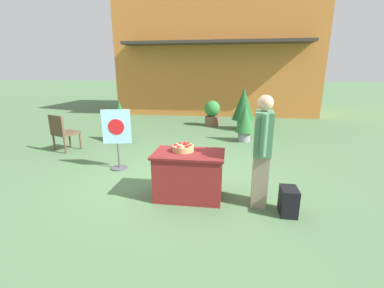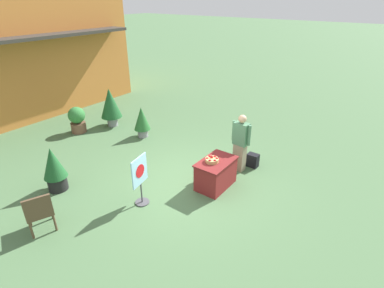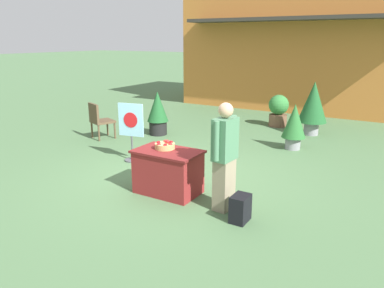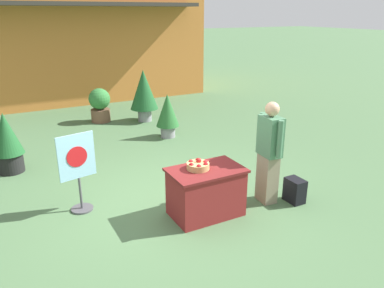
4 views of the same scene
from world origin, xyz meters
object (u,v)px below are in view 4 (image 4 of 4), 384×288
Objects in this scene: potted_plant_far_right at (100,104)px; potted_plant_far_left at (7,141)px; potted_plant_near_right at (144,91)px; display_table at (206,192)px; apple_basket at (198,165)px; poster_board at (78,169)px; backpack at (295,190)px; person_visitor at (269,152)px; potted_plant_near_left at (168,113)px.

potted_plant_far_right is 3.85m from potted_plant_far_left.
display_table is at bearing -101.59° from potted_plant_near_right.
apple_basket is 0.27× the size of poster_board.
display_table is 1.61m from backpack.
potted_plant_near_right is (-0.41, 5.97, 0.69)m from backpack.
person_visitor is 1.33× the size of poster_board.
potted_plant_near_right is at bearing 30.70° from potted_plant_far_left.
potted_plant_far_right is (-1.18, 6.27, -0.38)m from person_visitor.
potted_plant_near_left reaches higher than apple_basket.
apple_basket is at bearing -52.20° from potted_plant_far_left.
person_visitor is 1.54× the size of potted_plant_near_left.
potted_plant_near_left is 1.74m from potted_plant_near_right.
person_visitor reaches higher than potted_plant_near_right.
potted_plant_near_right is (1.15, 5.61, 0.50)m from display_table.
backpack is at bearing -76.30° from potted_plant_far_right.
potted_plant_far_left is (-4.22, 3.71, 0.46)m from backpack.
potted_plant_near_right is (1.26, 5.54, 0.04)m from apple_basket.
person_visitor reaches higher than backpack.
person_visitor is 1.15× the size of potted_plant_near_right.
potted_plant_far_left is at bearing -171.87° from potted_plant_near_left.
potted_plant_near_right is (1.18, -0.56, 0.37)m from potted_plant_far_right.
potted_plant_near_left is at bearing -90.97° from potted_plant_near_right.
poster_board is (-1.74, 1.09, 0.33)m from display_table.
potted_plant_near_left reaches higher than display_table.
apple_basket is at bearing -102.79° from potted_plant_near_right.
display_table is 2.08m from poster_board.
potted_plant_near_right reaches higher than backpack.
person_visitor is 4.18× the size of backpack.
person_visitor reaches higher than potted_plant_far_left.
potted_plant_near_left is (2.86, 2.80, -0.07)m from poster_board.
potted_plant_far_right is at bearing 116.82° from potted_plant_near_left.
poster_board is at bearing -135.60° from potted_plant_near_left.
apple_basket is 0.28× the size of potted_plant_far_left.
potted_plant_far_left is at bearing 138.67° from backpack.
display_table is 0.94× the size of potted_plant_far_left.
potted_plant_near_left is at bearing 95.91° from backpack.
backpack is (0.41, -0.26, -0.69)m from person_visitor.
apple_basket is at bearing 46.70° from poster_board.
poster_board is at bearing 147.89° from apple_basket.
backpack is at bearing 55.12° from poster_board.
apple_basket is 0.23× the size of potted_plant_near_right.
poster_board is at bearing -17.60° from person_visitor.
poster_board is (-1.63, 1.02, -0.13)m from apple_basket.
backpack is at bearing 152.38° from person_visitor.
display_table is at bearing 167.23° from backpack.
potted_plant_far_left is at bearing -169.13° from poster_board.
potted_plant_far_right is (-0.03, 6.17, 0.13)m from display_table.
person_visitor is at bearing 56.45° from poster_board.
potted_plant_far_right is (1.71, 5.08, -0.20)m from poster_board.
display_table is at bearing -33.29° from apple_basket.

